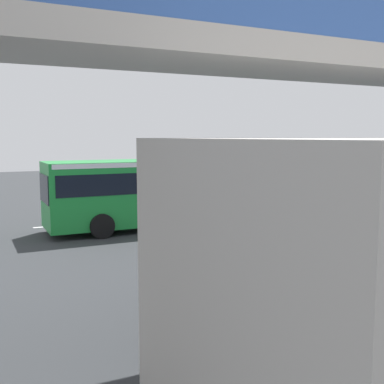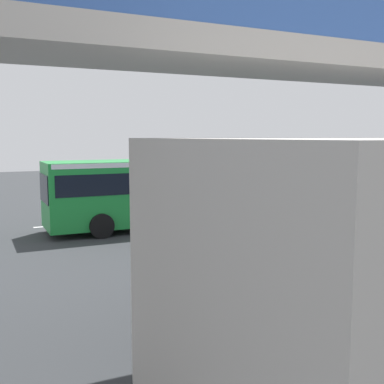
% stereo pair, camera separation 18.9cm
% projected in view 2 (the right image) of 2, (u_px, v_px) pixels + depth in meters
% --- Properties ---
extents(ground, '(80.00, 80.00, 0.00)m').
position_uv_depth(ground, '(190.00, 224.00, 22.83)').
color(ground, '#2D3033').
extents(city_bus, '(11.54, 2.85, 3.15)m').
position_uv_depth(city_bus, '(171.00, 187.00, 22.13)').
color(city_bus, '#1E8C38').
rests_on(city_bus, ground).
extents(bicycle_black, '(1.77, 0.44, 0.96)m').
position_uv_depth(bicycle_black, '(361.00, 214.00, 23.43)').
color(bicycle_black, black).
rests_on(bicycle_black, ground).
extents(pedestrian, '(0.38, 0.38, 1.79)m').
position_uv_depth(pedestrian, '(205.00, 195.00, 27.13)').
color(pedestrian, '#2D2D38').
rests_on(pedestrian, ground).
extents(traffic_sign, '(0.08, 0.60, 2.80)m').
position_uv_depth(traffic_sign, '(283.00, 174.00, 29.08)').
color(traffic_sign, slate).
rests_on(traffic_sign, ground).
extents(lane_dash_leftmost, '(2.00, 0.20, 0.01)m').
position_uv_depth(lane_dash_leftmost, '(267.00, 209.00, 27.42)').
color(lane_dash_leftmost, silver).
rests_on(lane_dash_leftmost, ground).
extents(lane_dash_left, '(2.00, 0.20, 0.01)m').
position_uv_depth(lane_dash_left, '(206.00, 214.00, 25.74)').
color(lane_dash_left, silver).
rests_on(lane_dash_left, ground).
extents(lane_dash_centre, '(2.00, 0.20, 0.01)m').
position_uv_depth(lane_dash_centre, '(136.00, 219.00, 24.05)').
color(lane_dash_centre, silver).
rests_on(lane_dash_centre, ground).
extents(lane_dash_right, '(2.00, 0.20, 0.01)m').
position_uv_depth(lane_dash_right, '(55.00, 226.00, 22.36)').
color(lane_dash_right, silver).
rests_on(lane_dash_right, ground).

